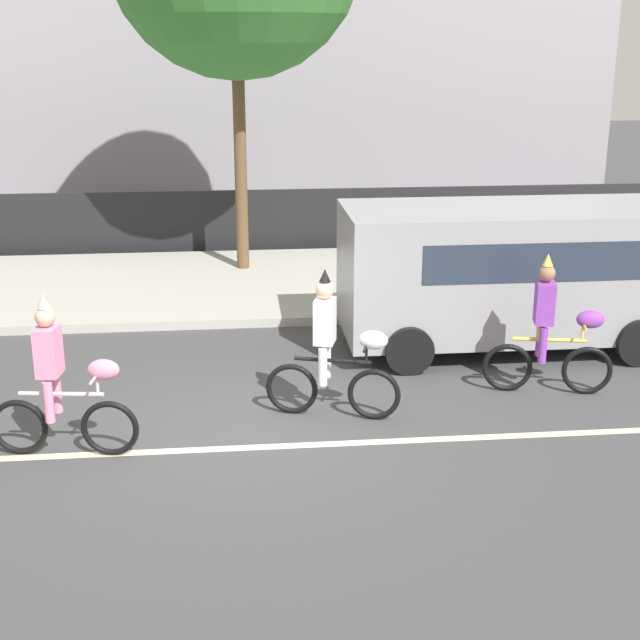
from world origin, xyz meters
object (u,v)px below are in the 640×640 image
parade_cyclist_pink (62,386)px  parade_cyclist_purple (551,333)px  parade_cyclist_zebra (334,354)px  parked_van_grey (513,266)px

parade_cyclist_pink → parade_cyclist_purple: 6.26m
parade_cyclist_purple → parade_cyclist_pink: bearing=-168.3°
parade_cyclist_zebra → parade_cyclist_purple: size_ratio=1.00×
parade_cyclist_pink → parade_cyclist_purple: bearing=11.7°
parade_cyclist_purple → parked_van_grey: bearing=88.3°
parked_van_grey → parade_cyclist_pink: bearing=-152.9°
parade_cyclist_zebra → parked_van_grey: size_ratio=0.38×
parade_cyclist_zebra → parked_van_grey: bearing=38.4°
parade_cyclist_pink → parade_cyclist_purple: (6.13, 1.27, 0.00)m
parked_van_grey → parade_cyclist_zebra: bearing=-141.6°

